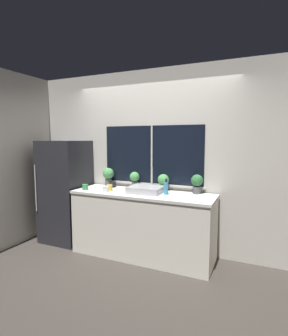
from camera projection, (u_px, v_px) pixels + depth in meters
The scene contains 15 objects.
ground_plane at pixel (133, 265), 3.50m from camera, with size 14.00×14.00×0.00m, color #38332D.
wall_back at pixel (153, 160), 3.99m from camera, with size 8.00×0.09×2.70m.
wall_left at pixel (78, 154), 5.53m from camera, with size 0.06×7.00×2.70m.
counter at pixel (142, 224), 3.74m from camera, with size 2.03×0.65×0.92m.
refrigerator at pixel (66, 191), 4.31m from camera, with size 0.68×0.68×1.65m.
sink at pixel (146, 189), 3.67m from camera, with size 0.46×0.43×0.34m.
potted_plant_far_left at pixel (108, 175), 4.17m from camera, with size 0.17×0.17×0.29m.
potted_plant_center_left at pixel (135, 178), 3.99m from camera, with size 0.15×0.15×0.25m.
potted_plant_center_right at pixel (163, 182), 3.80m from camera, with size 0.16×0.16×0.24m.
potted_plant_far_right at pixel (197, 183), 3.60m from camera, with size 0.16×0.16×0.27m.
soap_bottle at pixel (166, 188), 3.55m from camera, with size 0.06×0.06×0.22m.
mug_green at pixel (85, 187), 3.90m from camera, with size 0.08×0.08×0.08m.
mug_white at pixel (106, 189), 3.69m from camera, with size 0.08×0.08×0.09m.
mug_yellow at pixel (110, 188), 3.81m from camera, with size 0.08×0.08×0.09m.
mug_black at pixel (113, 185), 4.10m from camera, with size 0.09×0.09×0.08m.
Camera 1 is at (1.50, -2.99, 1.68)m, focal length 28.00 mm.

